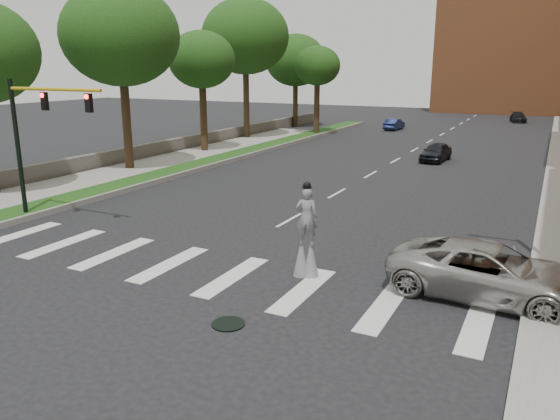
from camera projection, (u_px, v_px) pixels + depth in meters
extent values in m
plane|color=black|center=(182.00, 280.00, 17.67)|extent=(160.00, 160.00, 0.00)
cube|color=#1A4212|center=(219.00, 159.00, 39.91)|extent=(2.00, 60.00, 0.25)
cube|color=gray|center=(231.00, 160.00, 39.45)|extent=(0.20, 60.00, 0.28)
cube|color=gray|center=(86.00, 181.00, 32.58)|extent=(4.00, 60.00, 0.18)
cube|color=#58524B|center=(175.00, 145.00, 43.92)|extent=(0.50, 56.00, 1.10)
cylinder|color=black|center=(228.00, 324.00, 14.64)|extent=(0.90, 0.90, 0.04)
cube|color=#B8673A|center=(533.00, 50.00, 80.16)|extent=(26.00, 14.00, 18.00)
cylinder|color=black|center=(18.00, 150.00, 24.25)|extent=(0.20, 0.20, 6.20)
cylinder|color=gold|center=(54.00, 89.00, 22.43)|extent=(5.20, 0.14, 0.14)
cube|color=black|center=(45.00, 101.00, 22.82)|extent=(0.28, 0.18, 0.75)
cylinder|color=#FF0C0C|center=(42.00, 95.00, 22.67)|extent=(0.18, 0.06, 0.18)
cube|color=black|center=(89.00, 103.00, 21.73)|extent=(0.28, 0.18, 0.75)
cylinder|color=#FF0C0C|center=(86.00, 97.00, 21.58)|extent=(0.18, 0.06, 0.18)
cylinder|color=#302013|center=(311.00, 261.00, 17.88)|extent=(0.07, 0.07, 1.06)
cylinder|color=#302013|center=(301.00, 260.00, 17.95)|extent=(0.07, 0.07, 1.06)
cone|color=slate|center=(311.00, 257.00, 17.85)|extent=(0.52, 0.52, 1.32)
cone|color=slate|center=(301.00, 257.00, 17.91)|extent=(0.52, 0.52, 1.32)
imported|color=slate|center=(307.00, 217.00, 17.53)|extent=(0.80, 0.63, 1.94)
sphere|color=black|center=(307.00, 186.00, 17.27)|extent=(0.26, 0.26, 0.26)
cylinder|color=black|center=(307.00, 187.00, 17.28)|extent=(0.34, 0.34, 0.02)
cube|color=yellow|center=(308.00, 200.00, 17.53)|extent=(0.22, 0.05, 0.10)
imported|color=#A4A19B|center=(490.00, 272.00, 16.15)|extent=(6.08, 3.18, 1.63)
imported|color=black|center=(436.00, 152.00, 39.76)|extent=(1.91, 4.05, 1.34)
imported|color=#16214D|center=(394.00, 124.00, 59.44)|extent=(1.51, 3.76, 1.22)
imported|color=black|center=(518.00, 117.00, 67.66)|extent=(2.37, 4.29, 1.18)
cylinder|color=#302013|center=(126.00, 119.00, 35.63)|extent=(0.56, 0.56, 6.74)
ellipsoid|color=#153811|center=(120.00, 35.00, 34.29)|extent=(7.46, 7.46, 6.34)
cylinder|color=#302013|center=(204.00, 115.00, 43.28)|extent=(0.56, 0.56, 5.93)
ellipsoid|color=#153811|center=(202.00, 59.00, 42.19)|extent=(5.20, 5.20, 4.42)
cylinder|color=#302013|center=(246.00, 100.00, 51.35)|extent=(0.56, 0.56, 7.36)
ellipsoid|color=#153811|center=(245.00, 36.00, 49.90)|extent=(8.05, 8.05, 6.84)
cylinder|color=#302013|center=(295.00, 102.00, 61.84)|extent=(0.56, 0.56, 5.70)
ellipsoid|color=#153811|center=(296.00, 60.00, 60.68)|extent=(6.73, 6.73, 5.72)
cylinder|color=#302013|center=(317.00, 107.00, 54.19)|extent=(0.56, 0.56, 5.66)
ellipsoid|color=#153811|center=(317.00, 66.00, 53.18)|extent=(4.49, 4.49, 3.81)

